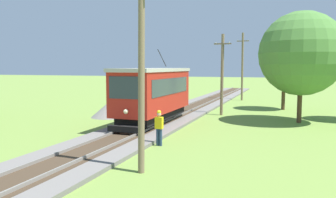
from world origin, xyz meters
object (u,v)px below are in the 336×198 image
(utility_pole_mid, at_px, (222,74))
(utility_pole_far, at_px, (242,66))
(track_worker, at_px, (159,126))
(tree_left_far, at_px, (285,59))
(utility_pole_near_tram, at_px, (141,59))
(gravel_pile, at_px, (109,109))
(tree_horizon, at_px, (301,54))
(red_tram, at_px, (154,93))

(utility_pole_mid, xyz_separation_m, utility_pole_far, (0.00, 12.63, 0.64))
(track_worker, relative_size, tree_left_far, 0.27)
(utility_pole_mid, xyz_separation_m, track_worker, (-0.91, -11.73, -2.38))
(utility_pole_near_tram, relative_size, gravel_pile, 2.87)
(gravel_pile, distance_m, tree_horizon, 14.66)
(utility_pole_mid, bearing_deg, utility_pole_near_tram, -90.00)
(red_tram, bearing_deg, gravel_pile, 153.56)
(utility_pole_near_tram, xyz_separation_m, tree_left_far, (4.68, 21.01, 0.42))
(gravel_pile, xyz_separation_m, track_worker, (7.11, -7.57, 0.39))
(utility_pole_far, relative_size, gravel_pile, 2.75)
(utility_pole_mid, bearing_deg, gravel_pile, -152.60)
(utility_pole_far, height_order, gravel_pile, utility_pole_far)
(track_worker, bearing_deg, utility_pole_near_tram, 14.79)
(utility_pole_mid, distance_m, utility_pole_far, 12.64)
(utility_pole_far, distance_m, tree_horizon, 15.79)
(track_worker, bearing_deg, gravel_pile, -134.58)
(utility_pole_near_tram, relative_size, utility_pole_far, 1.04)
(utility_pole_mid, relative_size, tree_left_far, 0.99)
(tree_horizon, bearing_deg, gravel_pile, -171.24)
(utility_pole_near_tram, relative_size, utility_pole_mid, 1.25)
(utility_pole_mid, distance_m, gravel_pile, 9.46)
(red_tram, xyz_separation_m, tree_left_far, (8.03, 11.68, 2.41))
(utility_pole_far, bearing_deg, tree_left_far, -57.80)
(red_tram, height_order, utility_pole_far, utility_pole_far)
(utility_pole_far, xyz_separation_m, tree_horizon, (5.84, -14.65, 0.81))
(utility_pole_near_tram, distance_m, track_worker, 5.27)
(utility_pole_far, bearing_deg, utility_pole_mid, -90.00)
(gravel_pile, bearing_deg, utility_pole_mid, 27.40)
(red_tram, relative_size, gravel_pile, 3.00)
(gravel_pile, bearing_deg, tree_left_far, 36.35)
(track_worker, height_order, tree_left_far, tree_left_far)
(red_tram, bearing_deg, tree_horizon, 25.91)
(tree_left_far, bearing_deg, track_worker, -108.30)
(utility_pole_mid, height_order, tree_horizon, tree_horizon)
(red_tram, xyz_separation_m, utility_pole_far, (3.35, 19.11, 1.82))
(utility_pole_far, bearing_deg, tree_horizon, -68.25)
(tree_horizon, bearing_deg, red_tram, -154.09)
(gravel_pile, xyz_separation_m, tree_horizon, (13.87, 2.14, 4.22))
(red_tram, distance_m, utility_pole_far, 19.49)
(utility_pole_near_tram, xyz_separation_m, track_worker, (-0.91, 4.09, -3.20))
(tree_left_far, bearing_deg, gravel_pile, -143.65)
(gravel_pile, height_order, tree_horizon, tree_horizon)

